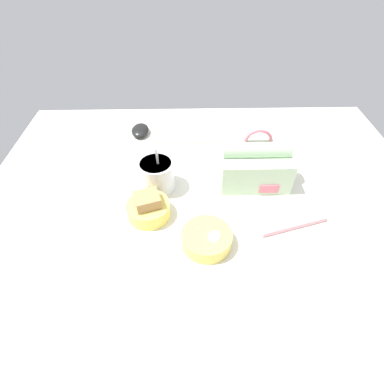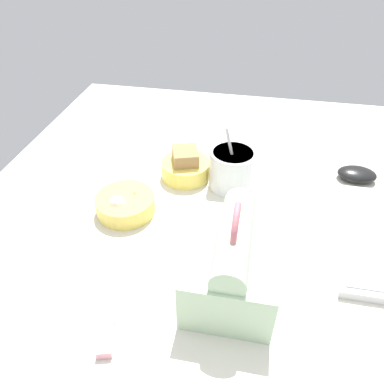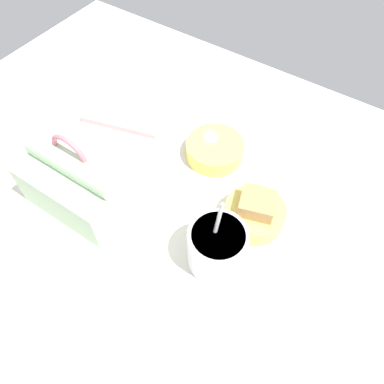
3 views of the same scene
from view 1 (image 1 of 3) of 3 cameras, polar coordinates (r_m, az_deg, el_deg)
desk_surface at (r=92.74cm, az=2.71°, el=-1.33°), size 140.00×110.00×2.00cm
keyboard at (r=117.23cm, az=0.95°, el=10.94°), size 32.55×12.17×2.10cm
lunch_bag at (r=95.75cm, az=11.75°, el=5.33°), size 21.39×15.52×18.82cm
soup_cup at (r=92.32cm, az=-6.75°, el=3.26°), size 10.83×10.83×16.26cm
bento_bowl_sandwich at (r=85.55cm, az=-8.33°, el=-3.03°), size 12.24×12.24×7.75cm
bento_bowl_snacks at (r=78.72cm, az=2.80°, el=-8.79°), size 13.19×13.19×5.64cm
computer_mouse at (r=120.21cm, az=-9.84°, el=11.50°), size 6.68×9.49×3.15cm
chopstick_case at (r=87.99cm, az=18.78°, el=-5.88°), size 19.81×7.72×1.60cm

